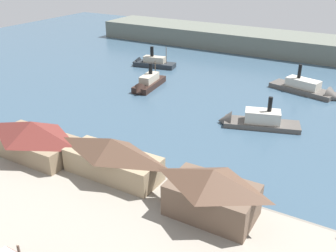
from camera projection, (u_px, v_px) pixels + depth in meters
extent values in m
plane|color=#385166|center=(149.00, 165.00, 79.12)|extent=(320.00, 320.00, 0.00)
cube|color=gray|center=(76.00, 222.00, 61.64)|extent=(110.00, 36.00, 1.20)
cube|color=slate|center=(139.00, 171.00, 76.09)|extent=(110.00, 0.80, 1.00)
cube|color=#847056|center=(35.00, 145.00, 80.11)|extent=(18.86, 9.45, 4.23)
pyramid|color=maroon|center=(32.00, 129.00, 78.48)|extent=(19.24, 9.92, 3.47)
cube|color=#998466|center=(113.00, 164.00, 72.53)|extent=(19.12, 7.34, 4.74)
pyramid|color=brown|center=(112.00, 146.00, 70.85)|extent=(19.50, 7.70, 3.20)
cube|color=brown|center=(212.00, 200.00, 61.42)|extent=(14.24, 8.70, 5.63)
pyramid|color=brown|center=(213.00, 178.00, 59.62)|extent=(14.53, 9.14, 2.93)
cylinder|color=#4C3D33|center=(18.00, 249.00, 54.24)|extent=(0.39, 0.39, 1.32)
sphere|color=#CCA889|center=(18.00, 245.00, 53.92)|extent=(0.24, 0.24, 0.24)
cube|color=#514C47|center=(262.00, 124.00, 96.33)|extent=(19.84, 11.63, 1.26)
cone|color=#514C47|center=(224.00, 121.00, 98.15)|extent=(4.93, 6.27, 5.49)
cube|color=beige|center=(262.00, 116.00, 95.41)|extent=(9.68, 6.94, 3.11)
cylinder|color=black|center=(270.00, 104.00, 93.67)|extent=(1.08, 1.08, 3.75)
cube|color=black|center=(149.00, 84.00, 124.07)|extent=(7.14, 16.27, 1.94)
cone|color=black|center=(139.00, 92.00, 117.50)|extent=(4.98, 3.40, 4.65)
cube|color=#B2A893|center=(149.00, 78.00, 123.15)|extent=(4.56, 8.73, 2.39)
cylinder|color=black|center=(150.00, 69.00, 122.80)|extent=(1.25, 1.25, 3.47)
cylinder|color=brown|center=(155.00, 69.00, 126.38)|extent=(0.24, 0.24, 5.78)
cube|color=#514C47|center=(302.00, 90.00, 119.98)|extent=(21.24, 11.48, 1.49)
cone|color=#514C47|center=(333.00, 98.00, 113.52)|extent=(5.02, 6.67, 5.95)
cube|color=beige|center=(303.00, 83.00, 119.09)|extent=(11.04, 6.94, 2.74)
cylinder|color=black|center=(300.00, 71.00, 118.69)|extent=(1.07, 1.07, 4.41)
cube|color=#23282D|center=(155.00, 65.00, 145.98)|extent=(16.73, 8.18, 1.78)
cone|color=#23282D|center=(136.00, 63.00, 148.42)|extent=(3.72, 5.22, 4.76)
cube|color=#B2A893|center=(154.00, 59.00, 145.13)|extent=(8.72, 4.68, 2.28)
cylinder|color=black|center=(152.00, 51.00, 144.16)|extent=(1.32, 1.32, 3.74)
cylinder|color=brown|center=(166.00, 55.00, 142.82)|extent=(0.24, 0.24, 6.30)
cube|color=#60665B|center=(286.00, 44.00, 163.56)|extent=(180.00, 24.00, 8.00)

